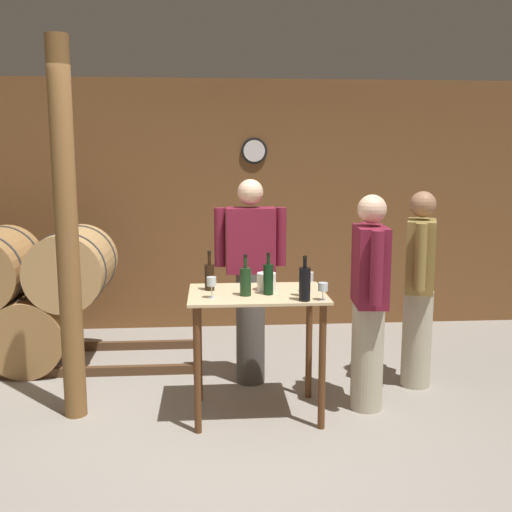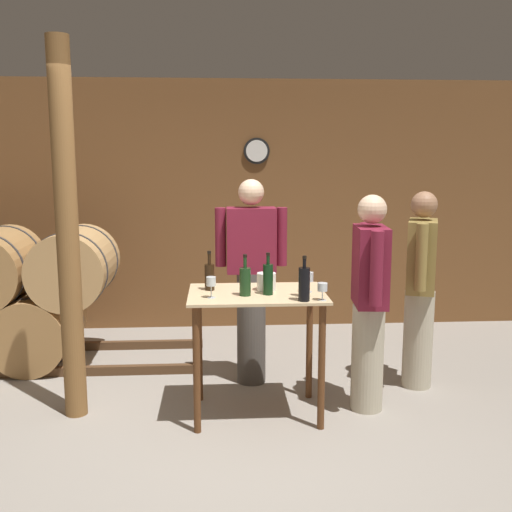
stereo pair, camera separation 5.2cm
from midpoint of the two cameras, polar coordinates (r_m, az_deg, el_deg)
The scene contains 16 objects.
ground_plane at distance 4.24m, azimuth -1.51°, elevation -17.03°, with size 14.00×14.00×0.00m, color gray.
back_wall at distance 6.57m, azimuth -2.47°, elevation 4.79°, with size 8.40×0.08×2.70m.
tasting_table at distance 4.36m, azimuth 0.43°, elevation -6.02°, with size 0.98×0.68×0.92m.
wooden_post at distance 4.43m, azimuth -17.20°, elevation 2.03°, with size 0.16×0.16×2.70m.
wine_bottle_far_left at distance 4.38m, azimuth -4.11°, elevation -1.89°, with size 0.07×0.07×0.29m.
wine_bottle_left at distance 4.20m, azimuth -0.69°, elevation -2.37°, with size 0.08×0.08×0.29m.
wine_bottle_center at distance 4.23m, azimuth 1.50°, elevation -2.14°, with size 0.07×0.07×0.30m.
wine_bottle_right at distance 4.06m, azimuth 4.97°, elevation -2.61°, with size 0.08×0.08×0.31m.
wine_bottle_far_right at distance 4.18m, azimuth 4.96°, elevation -2.36°, with size 0.06×0.06×0.29m.
wine_glass_near_left at distance 4.14m, azimuth -3.94°, elevation -2.51°, with size 0.07×0.07×0.15m.
wine_glass_near_center at distance 4.32m, azimuth 5.36°, elevation -2.06°, with size 0.07×0.07×0.15m.
wine_glass_near_right at distance 4.09m, azimuth 6.71°, elevation -3.02°, with size 0.07×0.07×0.12m.
ice_bucket at distance 4.37m, azimuth 1.34°, elevation -2.46°, with size 0.14×0.14×0.13m.
person_host at distance 5.05m, azimuth 15.67°, elevation -2.75°, with size 0.34×0.56×1.62m.
person_visitor_with_scarf at distance 4.95m, azimuth -0.16°, elevation -2.02°, with size 0.59×0.24×1.71m.
person_visitor_bearded at distance 4.50m, azimuth 11.07°, elevation -4.03°, with size 0.25×0.59×1.62m.
Camera 2 is at (-0.11, -3.79, 1.90)m, focal length 42.00 mm.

